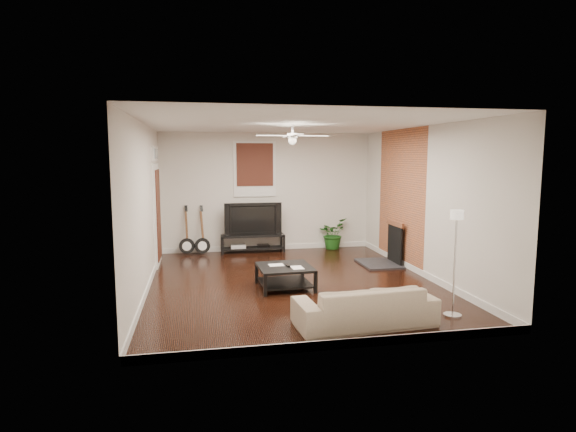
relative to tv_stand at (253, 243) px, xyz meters
name	(u,v)px	position (x,y,z in m)	size (l,w,h in m)	color
room	(292,205)	(0.39, -2.78, 1.19)	(5.01, 6.01, 2.81)	black
brick_accent	(400,198)	(2.87, -1.78, 1.19)	(0.02, 2.20, 2.80)	#B5623A
fireplace	(386,243)	(2.59, -1.78, 0.25)	(0.80, 1.10, 0.92)	black
window_back	(255,169)	(0.09, 0.19, 1.74)	(1.00, 0.06, 1.30)	#3B1410
door_left	(157,205)	(-2.07, -0.88, 1.04)	(0.08, 1.00, 2.50)	white
tv_stand	(253,243)	(0.00, 0.00, 0.00)	(1.48, 0.40, 0.42)	black
tv	(252,219)	(0.00, 0.02, 0.59)	(1.33, 0.17, 0.77)	black
coffee_table	(285,277)	(0.19, -3.10, -0.02)	(0.90, 0.90, 0.38)	black
sofa	(365,305)	(0.91, -5.08, 0.06)	(1.86, 0.73, 0.54)	tan
floor_lamp	(455,264)	(2.26, -4.98, 0.55)	(0.25, 0.25, 1.52)	white
potted_plant	(332,234)	(1.96, 0.04, 0.17)	(0.68, 0.59, 0.75)	#1B5418
guitar_left	(186,230)	(-1.52, -0.03, 0.37)	(0.35, 0.25, 1.15)	black
guitar_right	(202,230)	(-1.17, -0.06, 0.37)	(0.35, 0.25, 1.15)	black
ceiling_fan	(292,136)	(0.39, -2.78, 2.39)	(1.24, 1.24, 0.32)	white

